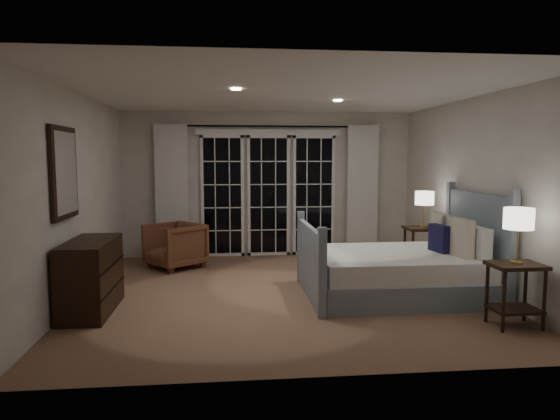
{
  "coord_description": "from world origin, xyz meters",
  "views": [
    {
      "loc": [
        -0.7,
        -6.2,
        1.71
      ],
      "look_at": [
        -0.05,
        0.09,
        1.05
      ],
      "focal_mm": 32.0,
      "sensor_mm": 36.0,
      "label": 1
    }
  ],
  "objects": [
    {
      "name": "floor",
      "position": [
        0.0,
        0.0,
        0.0
      ],
      "size": [
        5.0,
        5.0,
        0.0
      ],
      "primitive_type": "plane",
      "color": "brown",
      "rests_on": "ground"
    },
    {
      "name": "ceiling",
      "position": [
        0.0,
        0.0,
        2.5
      ],
      "size": [
        5.0,
        5.0,
        0.0
      ],
      "primitive_type": "plane",
      "rotation": [
        3.14,
        0.0,
        0.0
      ],
      "color": "white",
      "rests_on": "wall_back"
    },
    {
      "name": "wall_left",
      "position": [
        -2.5,
        0.0,
        1.25
      ],
      "size": [
        0.02,
        5.0,
        2.5
      ],
      "primitive_type": "cube",
      "color": "silver",
      "rests_on": "floor"
    },
    {
      "name": "wall_right",
      "position": [
        2.5,
        0.0,
        1.25
      ],
      "size": [
        0.02,
        5.0,
        2.5
      ],
      "primitive_type": "cube",
      "color": "silver",
      "rests_on": "floor"
    },
    {
      "name": "wall_back",
      "position": [
        0.0,
        2.5,
        1.25
      ],
      "size": [
        5.0,
        0.02,
        2.5
      ],
      "primitive_type": "cube",
      "color": "silver",
      "rests_on": "floor"
    },
    {
      "name": "wall_front",
      "position": [
        0.0,
        -2.5,
        1.25
      ],
      "size": [
        5.0,
        0.02,
        2.5
      ],
      "primitive_type": "cube",
      "color": "silver",
      "rests_on": "floor"
    },
    {
      "name": "french_doors",
      "position": [
        0.0,
        2.46,
        1.09
      ],
      "size": [
        2.5,
        0.04,
        2.2
      ],
      "color": "black",
      "rests_on": "wall_back"
    },
    {
      "name": "curtain_rod",
      "position": [
        0.0,
        2.4,
        2.25
      ],
      "size": [
        3.5,
        0.03,
        0.03
      ],
      "primitive_type": "cylinder",
      "rotation": [
        0.0,
        1.57,
        0.0
      ],
      "color": "black",
      "rests_on": "wall_back"
    },
    {
      "name": "curtain_left",
      "position": [
        -1.65,
        2.38,
        1.15
      ],
      "size": [
        0.55,
        0.1,
        2.25
      ],
      "primitive_type": "cube",
      "color": "silver",
      "rests_on": "curtain_rod"
    },
    {
      "name": "curtain_right",
      "position": [
        1.65,
        2.38,
        1.15
      ],
      "size": [
        0.55,
        0.1,
        2.25
      ],
      "primitive_type": "cube",
      "color": "silver",
      "rests_on": "curtain_rod"
    },
    {
      "name": "downlight_a",
      "position": [
        0.8,
        0.6,
        2.49
      ],
      "size": [
        0.12,
        0.12,
        0.01
      ],
      "primitive_type": "cylinder",
      "color": "white",
      "rests_on": "ceiling"
    },
    {
      "name": "downlight_b",
      "position": [
        -0.6,
        -0.4,
        2.49
      ],
      "size": [
        0.12,
        0.12,
        0.01
      ],
      "primitive_type": "cylinder",
      "color": "white",
      "rests_on": "ceiling"
    },
    {
      "name": "bed",
      "position": [
        1.42,
        -0.28,
        0.32
      ],
      "size": [
        2.19,
        1.57,
        1.28
      ],
      "color": "gray",
      "rests_on": "floor"
    },
    {
      "name": "nightstand_left",
      "position": [
        2.18,
        -1.54,
        0.43
      ],
      "size": [
        0.5,
        0.4,
        0.65
      ],
      "color": "black",
      "rests_on": "floor"
    },
    {
      "name": "nightstand_right",
      "position": [
        2.18,
        0.87,
        0.46
      ],
      "size": [
        0.53,
        0.43,
        0.69
      ],
      "color": "black",
      "rests_on": "floor"
    },
    {
      "name": "lamp_left",
      "position": [
        2.18,
        -1.54,
        1.1
      ],
      "size": [
        0.29,
        0.29,
        0.56
      ],
      "color": "tan",
      "rests_on": "nightstand_left"
    },
    {
      "name": "lamp_right",
      "position": [
        2.18,
        0.87,
        1.11
      ],
      "size": [
        0.27,
        0.27,
        0.53
      ],
      "color": "tan",
      "rests_on": "nightstand_right"
    },
    {
      "name": "armchair",
      "position": [
        -1.54,
        1.61,
        0.35
      ],
      "size": [
        1.07,
        1.07,
        0.7
      ],
      "primitive_type": "imported",
      "rotation": [
        0.0,
        0.0,
        -0.88
      ],
      "color": "brown",
      "rests_on": "floor"
    },
    {
      "name": "dresser",
      "position": [
        -2.23,
        -0.58,
        0.4
      ],
      "size": [
        0.48,
        1.14,
        0.8
      ],
      "color": "black",
      "rests_on": "floor"
    },
    {
      "name": "mirror",
      "position": [
        -2.47,
        -0.58,
        1.55
      ],
      "size": [
        0.05,
        0.85,
        1.0
      ],
      "color": "black",
      "rests_on": "wall_left"
    }
  ]
}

